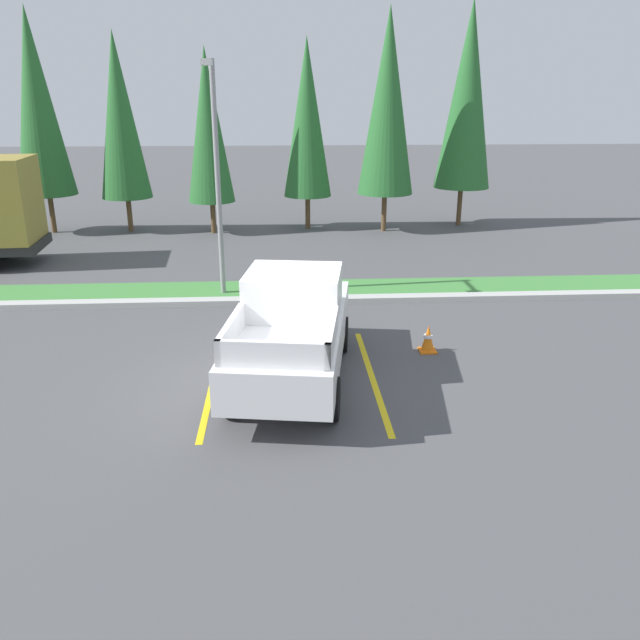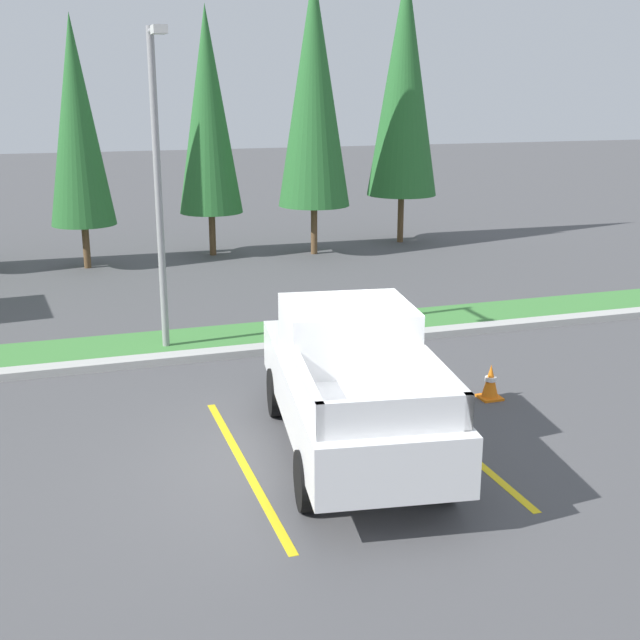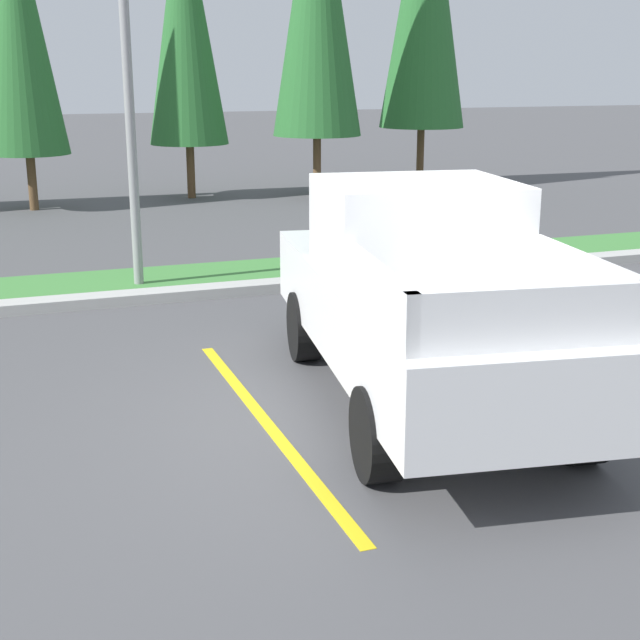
{
  "view_description": "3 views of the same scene",
  "coord_description": "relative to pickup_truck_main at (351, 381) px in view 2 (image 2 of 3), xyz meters",
  "views": [
    {
      "loc": [
        -0.04,
        -11.22,
        5.26
      ],
      "look_at": [
        0.73,
        1.46,
        0.76
      ],
      "focal_mm": 35.96,
      "sensor_mm": 36.0,
      "label": 1
    },
    {
      "loc": [
        -3.7,
        -10.09,
        5.01
      ],
      "look_at": [
        0.29,
        2.06,
        1.43
      ],
      "focal_mm": 46.82,
      "sensor_mm": 36.0,
      "label": 2
    },
    {
      "loc": [
        -3.57,
        -7.21,
        3.11
      ],
      "look_at": [
        -0.63,
        0.93,
        0.7
      ],
      "focal_mm": 50.83,
      "sensor_mm": 36.0,
      "label": 3
    }
  ],
  "objects": [
    {
      "name": "ground_plane",
      "position": [
        -0.14,
        -0.23,
        -1.04
      ],
      "size": [
        120.0,
        120.0,
        0.0
      ],
      "primitive_type": "plane",
      "color": "#4C4C4F"
    },
    {
      "name": "parking_line_near",
      "position": [
        -1.56,
        -0.05,
        -1.04
      ],
      "size": [
        0.12,
        4.8,
        0.01
      ],
      "primitive_type": "cube",
      "color": "yellow",
      "rests_on": "ground"
    },
    {
      "name": "parking_line_far",
      "position": [
        1.54,
        -0.05,
        -1.04
      ],
      "size": [
        0.12,
        4.8,
        0.01
      ],
      "primitive_type": "cube",
      "color": "yellow",
      "rests_on": "ground"
    },
    {
      "name": "curb_strip",
      "position": [
        -0.14,
        4.77,
        -0.97
      ],
      "size": [
        56.0,
        0.4,
        0.15
      ],
      "primitive_type": "cube",
      "color": "#B2B2AD",
      "rests_on": "ground"
    },
    {
      "name": "grass_median",
      "position": [
        -0.14,
        5.87,
        -1.01
      ],
      "size": [
        56.0,
        1.8,
        0.06
      ],
      "primitive_type": "cube",
      "color": "#42843D",
      "rests_on": "ground"
    },
    {
      "name": "pickup_truck_main",
      "position": [
        0.0,
        0.0,
        0.0
      ],
      "size": [
        2.64,
        5.44,
        2.1
      ],
      "color": "black",
      "rests_on": "ground"
    },
    {
      "name": "street_light",
      "position": [
        -1.81,
        5.5,
        2.53
      ],
      "size": [
        0.24,
        1.49,
        6.08
      ],
      "color": "gray",
      "rests_on": "ground"
    },
    {
      "name": "cypress_tree_center",
      "position": [
        -2.87,
        14.08,
        3.05
      ],
      "size": [
        1.81,
        1.81,
        6.95
      ],
      "color": "brown",
      "rests_on": "ground"
    },
    {
      "name": "cypress_tree_right_inner",
      "position": [
        0.93,
        14.84,
        3.29
      ],
      "size": [
        1.91,
        1.91,
        7.35
      ],
      "color": "brown",
      "rests_on": "ground"
    },
    {
      "name": "cypress_tree_rightmost",
      "position": [
        3.97,
        14.06,
        3.89
      ],
      "size": [
        2.18,
        2.18,
        8.37
      ],
      "color": "brown",
      "rests_on": "ground"
    },
    {
      "name": "cypress_tree_far_right",
      "position": [
        7.33,
        15.11,
        4.12
      ],
      "size": [
        2.28,
        2.28,
        8.75
      ],
      "color": "brown",
      "rests_on": "ground"
    },
    {
      "name": "traffic_cone",
      "position": [
        2.92,
        1.19,
        -0.75
      ],
      "size": [
        0.36,
        0.36,
        0.6
      ],
      "color": "orange",
      "rests_on": "ground"
    }
  ]
}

